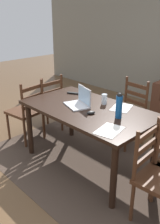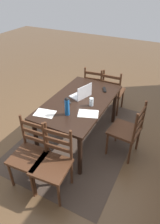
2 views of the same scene
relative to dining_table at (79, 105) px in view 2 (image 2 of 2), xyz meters
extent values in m
plane|color=brown|center=(0.00, 0.00, -0.68)|extent=(14.00, 14.00, 0.00)
cube|color=#47382D|center=(0.00, 0.00, -0.68)|extent=(2.60, 1.81, 0.01)
cube|color=black|center=(0.00, 0.00, 0.08)|extent=(1.60, 0.92, 0.04)
cylinder|color=black|center=(-0.72, -0.38, -0.31)|extent=(0.07, 0.07, 0.74)
cylinder|color=black|center=(0.72, -0.38, -0.31)|extent=(0.07, 0.07, 0.74)
cylinder|color=black|center=(-0.72, 0.38, -0.31)|extent=(0.07, 0.07, 0.74)
cylinder|color=black|center=(0.72, 0.38, -0.31)|extent=(0.07, 0.07, 0.74)
cube|color=#4C2B19|center=(0.00, 0.79, -0.23)|extent=(0.47, 0.47, 0.04)
cylinder|color=#4C2B19|center=(0.17, 0.58, -0.47)|extent=(0.04, 0.04, 0.43)
cylinder|color=#4C2B19|center=(-0.21, 0.61, -0.47)|extent=(0.04, 0.04, 0.43)
cylinder|color=#4C2B19|center=(0.21, 0.96, -0.47)|extent=(0.04, 0.04, 0.43)
cylinder|color=#4C2B19|center=(-0.17, 0.99, -0.47)|extent=(0.04, 0.04, 0.43)
cylinder|color=#4C2B19|center=(0.21, 0.97, 0.02)|extent=(0.04, 0.04, 0.50)
cylinder|color=#4C2B19|center=(-0.17, 1.00, 0.02)|extent=(0.04, 0.04, 0.50)
cube|color=#4C2B19|center=(0.02, 0.99, -0.08)|extent=(0.36, 0.05, 0.05)
cube|color=#4C2B19|center=(0.02, 0.99, 0.04)|extent=(0.36, 0.05, 0.05)
cube|color=#4C2B19|center=(0.02, 0.99, 0.17)|extent=(0.36, 0.05, 0.05)
cube|color=#4C2B19|center=(-1.13, 0.18, -0.23)|extent=(0.46, 0.46, 0.04)
cylinder|color=#4C2B19|center=(-1.31, -0.01, -0.47)|extent=(0.04, 0.04, 0.43)
cylinder|color=#4C2B19|center=(-1.33, 0.37, -0.47)|extent=(0.04, 0.04, 0.43)
cylinder|color=#4C2B19|center=(-0.93, 0.00, -0.47)|extent=(0.04, 0.04, 0.43)
cylinder|color=#4C2B19|center=(-0.95, 0.38, -0.47)|extent=(0.04, 0.04, 0.43)
cylinder|color=#4C2B19|center=(-0.92, 0.00, 0.02)|extent=(0.04, 0.04, 0.50)
cylinder|color=#4C2B19|center=(-0.94, 0.38, 0.02)|extent=(0.04, 0.04, 0.50)
cube|color=#4C2B19|center=(-0.93, 0.19, -0.08)|extent=(0.04, 0.36, 0.05)
cube|color=#4C2B19|center=(-0.93, 0.19, 0.04)|extent=(0.04, 0.36, 0.05)
cube|color=#4C2B19|center=(-0.93, 0.19, 0.17)|extent=(0.04, 0.36, 0.05)
cube|color=#4C2B19|center=(-1.13, -0.18, -0.23)|extent=(0.50, 0.50, 0.04)
cylinder|color=#4C2B19|center=(-1.29, -0.40, -0.47)|extent=(0.04, 0.04, 0.43)
cylinder|color=#4C2B19|center=(-1.34, -0.02, -0.47)|extent=(0.04, 0.04, 0.43)
cylinder|color=#4C2B19|center=(-0.92, -0.35, -0.47)|extent=(0.04, 0.04, 0.43)
cylinder|color=#4C2B19|center=(-0.97, 0.03, -0.47)|extent=(0.04, 0.04, 0.43)
cylinder|color=#4C2B19|center=(-0.91, -0.34, 0.02)|extent=(0.04, 0.04, 0.50)
cylinder|color=#4C2B19|center=(-0.96, 0.03, 0.02)|extent=(0.04, 0.04, 0.50)
cube|color=#4C2B19|center=(-0.93, -0.16, -0.08)|extent=(0.07, 0.36, 0.05)
cube|color=#4C2B19|center=(-0.93, -0.16, 0.04)|extent=(0.07, 0.36, 0.05)
cube|color=#4C2B19|center=(-0.93, -0.16, 0.17)|extent=(0.07, 0.36, 0.05)
cube|color=#4C2B19|center=(1.13, 0.18, -0.23)|extent=(0.48, 0.48, 0.04)
cylinder|color=#4C2B19|center=(1.30, 0.39, -0.47)|extent=(0.04, 0.04, 0.43)
cylinder|color=#4C2B19|center=(1.34, 0.01, -0.47)|extent=(0.04, 0.04, 0.43)
cylinder|color=#4C2B19|center=(0.92, 0.36, -0.47)|extent=(0.04, 0.04, 0.43)
cylinder|color=#4C2B19|center=(0.96, -0.02, -0.47)|extent=(0.04, 0.04, 0.43)
cylinder|color=#4C2B19|center=(0.91, 0.36, 0.02)|extent=(0.04, 0.04, 0.50)
cylinder|color=#4C2B19|center=(0.95, -0.02, 0.02)|extent=(0.04, 0.04, 0.50)
cube|color=#4C2B19|center=(0.93, 0.17, -0.08)|extent=(0.05, 0.36, 0.05)
cube|color=#4C2B19|center=(0.93, 0.17, 0.04)|extent=(0.05, 0.36, 0.05)
cube|color=#4C2B19|center=(0.93, 0.17, 0.17)|extent=(0.05, 0.36, 0.05)
cube|color=#4C2B19|center=(1.13, -0.18, -0.23)|extent=(0.47, 0.47, 0.04)
cylinder|color=#4C2B19|center=(1.31, 0.02, -0.47)|extent=(0.04, 0.04, 0.43)
cylinder|color=#4C2B19|center=(1.33, -0.36, -0.47)|extent=(0.04, 0.04, 0.43)
cylinder|color=#4C2B19|center=(0.93, -0.01, -0.47)|extent=(0.04, 0.04, 0.43)
cylinder|color=#4C2B19|center=(0.95, -0.38, -0.47)|extent=(0.04, 0.04, 0.43)
cylinder|color=#4C2B19|center=(0.92, -0.01, 0.02)|extent=(0.04, 0.04, 0.50)
cylinder|color=#4C2B19|center=(0.94, -0.39, 0.02)|extent=(0.04, 0.04, 0.50)
cube|color=#4C2B19|center=(0.93, -0.20, -0.08)|extent=(0.05, 0.36, 0.05)
cube|color=#4C2B19|center=(0.93, -0.20, 0.04)|extent=(0.05, 0.36, 0.05)
cube|color=#4C2B19|center=(0.93, -0.20, 0.17)|extent=(0.05, 0.36, 0.05)
cube|color=silver|center=(-0.14, -0.06, 0.11)|extent=(0.37, 0.31, 0.02)
cube|color=silver|center=(-0.10, 0.04, 0.22)|extent=(0.31, 0.11, 0.21)
cube|color=#A5CCEA|center=(-0.10, 0.04, 0.22)|extent=(0.28, 0.10, 0.19)
cylinder|color=#145199|center=(0.43, 0.03, 0.22)|extent=(0.07, 0.07, 0.25)
sphere|color=black|center=(0.43, 0.03, 0.35)|extent=(0.06, 0.06, 0.06)
cylinder|color=silver|center=(0.05, 0.23, 0.16)|extent=(0.07, 0.07, 0.13)
ellipsoid|color=black|center=(0.15, -0.11, 0.11)|extent=(0.10, 0.12, 0.03)
cube|color=black|center=(-0.51, 0.23, 0.11)|extent=(0.17, 0.12, 0.02)
cube|color=white|center=(0.56, -0.28, 0.10)|extent=(0.27, 0.33, 0.00)
cube|color=white|center=(0.28, 0.29, 0.10)|extent=(0.30, 0.35, 0.00)
camera|label=1|loc=(1.90, -1.98, 1.18)|focal=39.73mm
camera|label=2|loc=(2.52, 1.31, 1.80)|focal=32.92mm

